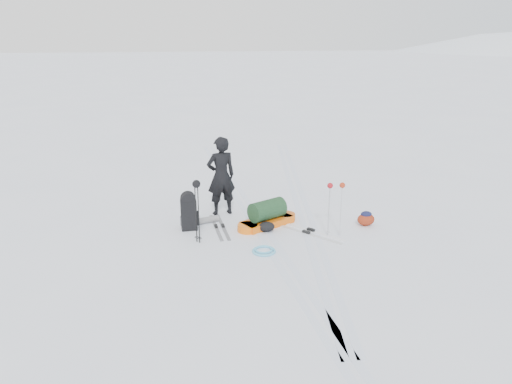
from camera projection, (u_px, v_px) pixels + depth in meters
The scene contains 14 objects.
ground at pixel (263, 232), 11.65m from camera, with size 200.00×200.00×0.00m, color white.
snow_hill_backdrop at pixel (453, 346), 121.63m from camera, with size 359.50×192.00×162.45m.
ski_tracks at pixel (281, 217), 12.56m from camera, with size 3.38×17.97×0.01m.
skier at pixel (221, 176), 12.47m from camera, with size 0.73×0.48×2.01m, color black.
pulk_sled at pixel (267, 216), 11.95m from camera, with size 1.68×1.21×0.64m.
expedition_rucksack at pixel (191, 212), 11.70m from camera, with size 0.93×0.64×0.92m.
ski_poles_black at pixel (197, 192), 10.71m from camera, with size 0.18×0.18×1.44m.
ski_poles_silver at pixel (336, 192), 11.10m from camera, with size 0.40×0.15×1.27m.
touring_skis_grey at pixel (220, 227), 11.89m from camera, with size 0.36×1.68×0.06m.
touring_skis_white at pixel (309, 232), 11.59m from camera, with size 1.46×1.63×0.07m.
rope_coil at pixel (264, 250), 10.58m from camera, with size 0.67×0.67×0.06m.
small_daypack at pixel (366, 219), 11.97m from camera, with size 0.49×0.42×0.36m.
thermos_pair at pixel (184, 220), 12.05m from camera, with size 0.19×0.20×0.25m.
stuff_sack at pixel (267, 227), 11.62m from camera, with size 0.45×0.39×0.24m.
Camera 1 is at (-1.93, -10.61, 4.50)m, focal length 35.00 mm.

